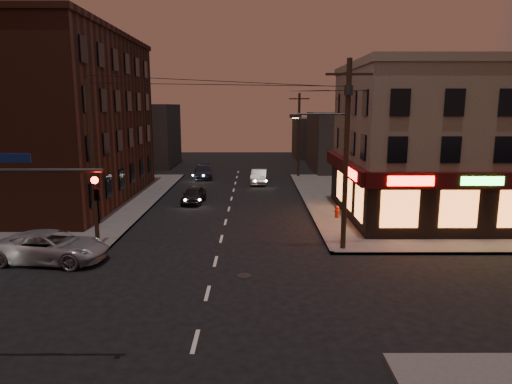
{
  "coord_description": "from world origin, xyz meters",
  "views": [
    {
      "loc": [
        2.0,
        -18.06,
        7.74
      ],
      "look_at": [
        2.06,
        6.07,
        3.2
      ],
      "focal_mm": 32.0,
      "sensor_mm": 36.0,
      "label": 1
    }
  ],
  "objects_px": {
    "fire_hydrant": "(337,211)",
    "sedan_mid": "(259,177)",
    "sedan_near": "(194,195)",
    "sedan_far": "(203,172)",
    "suv_cross": "(51,247)"
  },
  "relations": [
    {
      "from": "sedan_far",
      "to": "fire_hydrant",
      "type": "bearing_deg",
      "value": -65.75
    },
    {
      "from": "sedan_far",
      "to": "sedan_near",
      "type": "bearing_deg",
      "value": -93.81
    },
    {
      "from": "suv_cross",
      "to": "sedan_near",
      "type": "xyz_separation_m",
      "value": [
        5.31,
        14.28,
        -0.11
      ]
    },
    {
      "from": "sedan_near",
      "to": "sedan_far",
      "type": "height_order",
      "value": "sedan_far"
    },
    {
      "from": "sedan_near",
      "to": "sedan_mid",
      "type": "xyz_separation_m",
      "value": [
        5.37,
        9.39,
        0.05
      ]
    },
    {
      "from": "suv_cross",
      "to": "sedan_near",
      "type": "bearing_deg",
      "value": -13.64
    },
    {
      "from": "sedan_mid",
      "to": "fire_hydrant",
      "type": "xyz_separation_m",
      "value": [
        5.26,
        -15.07,
        -0.11
      ]
    },
    {
      "from": "fire_hydrant",
      "to": "sedan_mid",
      "type": "bearing_deg",
      "value": 109.24
    },
    {
      "from": "sedan_mid",
      "to": "fire_hydrant",
      "type": "bearing_deg",
      "value": -67.04
    },
    {
      "from": "sedan_far",
      "to": "suv_cross",
      "type": "bearing_deg",
      "value": -106.46
    },
    {
      "from": "sedan_mid",
      "to": "sedan_far",
      "type": "height_order",
      "value": "sedan_mid"
    },
    {
      "from": "sedan_mid",
      "to": "suv_cross",
      "type": "bearing_deg",
      "value": -110.58
    },
    {
      "from": "sedan_near",
      "to": "sedan_far",
      "type": "xyz_separation_m",
      "value": [
        -0.7,
        13.07,
        0.02
      ]
    },
    {
      "from": "suv_cross",
      "to": "sedan_mid",
      "type": "relative_size",
      "value": 1.29
    },
    {
      "from": "sedan_near",
      "to": "sedan_mid",
      "type": "distance_m",
      "value": 10.82
    }
  ]
}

